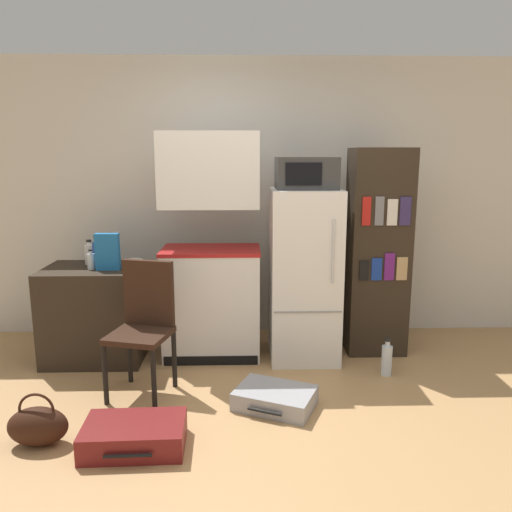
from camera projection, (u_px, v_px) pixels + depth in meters
ground_plane at (272, 437)px, 3.09m from camera, size 24.00×24.00×0.00m
wall_back at (282, 199)px, 4.80m from camera, size 6.40×0.10×2.60m
side_table at (96, 313)px, 4.24m from camera, size 0.81×0.62×0.80m
kitchen_hutch at (211, 257)px, 4.23m from camera, size 0.83×0.52×1.90m
refrigerator at (304, 275)px, 4.22m from camera, size 0.57×0.64×1.44m
microwave at (306, 173)px, 4.05m from camera, size 0.49×0.43×0.26m
bookshelf at (377, 252)px, 4.32m from camera, size 0.50×0.40×1.78m
bottle_milk_white at (90, 254)px, 4.27m from camera, size 0.08×0.08×0.21m
bottle_clear_short at (91, 261)px, 4.08m from camera, size 0.06×0.06×0.17m
bottle_blue_soda at (96, 254)px, 4.15m from camera, size 0.06×0.06×0.27m
bowl at (134, 262)px, 4.29m from camera, size 0.15×0.15×0.04m
cereal_box at (108, 252)px, 4.05m from camera, size 0.19×0.07×0.30m
chair at (145, 317)px, 3.61m from camera, size 0.49×0.49×0.97m
suitcase_large_flat at (275, 398)px, 3.45m from camera, size 0.63×0.55×0.13m
suitcase_small_flat at (134, 435)px, 2.96m from camera, size 0.61×0.42×0.16m
handbag at (38, 426)px, 2.98m from camera, size 0.36×0.20×0.33m
water_bottle_front at (387, 359)px, 3.94m from camera, size 0.08×0.08×0.31m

